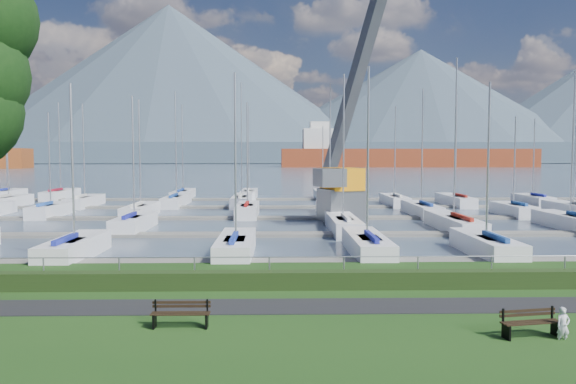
{
  "coord_description": "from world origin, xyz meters",
  "views": [
    {
      "loc": [
        -0.71,
        -22.27,
        5.33
      ],
      "look_at": [
        0.0,
        12.0,
        3.0
      ],
      "focal_mm": 35.0,
      "sensor_mm": 36.0,
      "label": 1
    }
  ],
  "objects_px": {
    "bench_right": "(530,323)",
    "crane": "(346,154)",
    "bench_left": "(181,314)",
    "person": "(563,321)"
  },
  "relations": [
    {
      "from": "bench_right",
      "to": "person",
      "type": "xyz_separation_m",
      "value": [
        0.83,
        -0.26,
        0.13
      ]
    },
    {
      "from": "person",
      "to": "bench_left",
      "type": "bearing_deg",
      "value": 167.27
    },
    {
      "from": "bench_left",
      "to": "person",
      "type": "bearing_deg",
      "value": -6.88
    },
    {
      "from": "bench_right",
      "to": "crane",
      "type": "relative_size",
      "value": 0.08
    },
    {
      "from": "person",
      "to": "crane",
      "type": "xyz_separation_m",
      "value": [
        -2.44,
        31.05,
        4.78
      ]
    },
    {
      "from": "bench_left",
      "to": "crane",
      "type": "distance_m",
      "value": 31.32
    },
    {
      "from": "bench_left",
      "to": "bench_right",
      "type": "distance_m",
      "value": 10.41
    },
    {
      "from": "bench_left",
      "to": "bench_right",
      "type": "height_order",
      "value": "same"
    },
    {
      "from": "bench_right",
      "to": "crane",
      "type": "bearing_deg",
      "value": 83.11
    },
    {
      "from": "person",
      "to": "crane",
      "type": "height_order",
      "value": "crane"
    }
  ]
}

